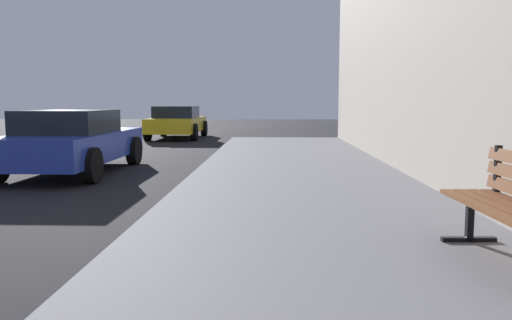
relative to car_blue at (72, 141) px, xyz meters
name	(u,v)px	position (x,y,z in m)	size (l,w,h in m)	color
car_blue	(72,141)	(0.00, 0.00, 0.00)	(1.93, 4.25, 1.27)	#233899
car_yellow	(177,122)	(0.24, 9.93, 0.00)	(1.97, 4.28, 1.27)	yellow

